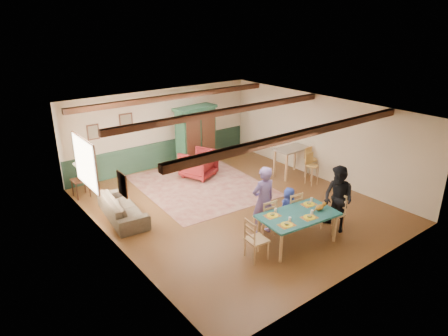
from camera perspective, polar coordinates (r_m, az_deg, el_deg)
floor at (r=11.32m, az=1.50°, el=-5.29°), size 8.00×8.00×0.00m
wall_back at (r=13.97m, az=-8.85°, el=5.58°), size 7.00×0.02×2.70m
wall_left at (r=9.15m, az=-15.77°, el=-3.43°), size 0.02×8.00×2.70m
wall_right at (r=13.17m, az=13.53°, el=4.28°), size 0.02×8.00×2.70m
ceiling at (r=10.40m, az=1.64°, el=8.16°), size 7.00×8.00×0.02m
wainscot_back at (r=14.22m, az=-8.61°, el=2.07°), size 6.95×0.03×0.90m
ceiling_beam_front at (r=8.82m, az=11.11°, el=4.79°), size 6.95×0.16×0.16m
ceiling_beam_mid at (r=10.73m, az=0.27°, el=8.07°), size 6.95×0.16×0.16m
ceiling_beam_back at (r=12.84m, az=-6.96°, el=10.09°), size 6.95×0.16×0.16m
window_left at (r=10.59m, az=-19.27°, el=0.70°), size 0.06×1.60×1.30m
picture_left_wall at (r=8.49m, az=-14.30°, el=-2.29°), size 0.04×0.42×0.52m
picture_back_a at (r=13.28m, az=-13.82°, el=6.42°), size 0.45×0.04×0.55m
picture_back_b at (r=12.94m, az=-18.19°, el=4.90°), size 0.38×0.04×0.48m
dining_table at (r=9.51m, az=10.43°, el=-8.55°), size 1.91×1.19×0.76m
dining_chair_far_left at (r=9.72m, az=5.83°, el=-6.93°), size 0.47×0.49×0.96m
dining_chair_far_right at (r=10.18m, az=9.48°, el=-5.76°), size 0.47×0.49×0.96m
dining_chair_end_left at (r=8.81m, az=4.71°, el=-10.04°), size 0.49×0.47×0.96m
dining_chair_end_right at (r=10.20m, az=15.39°, el=-6.21°), size 0.49×0.47×0.96m
person_man at (r=9.60m, az=5.63°, el=-4.69°), size 0.67×0.48×1.74m
person_woman at (r=10.12m, az=15.97°, el=-4.28°), size 0.71×0.87×1.66m
person_child at (r=10.22m, az=9.20°, el=-5.46°), size 0.53×0.37×1.01m
cat at (r=9.58m, az=13.51°, el=-5.42°), size 0.38×0.18×0.18m
place_setting_near_left at (r=8.81m, az=8.96°, el=-7.77°), size 0.43×0.34×0.11m
place_setting_near_center at (r=9.21m, az=12.11°, el=-6.66°), size 0.43×0.34×0.11m
place_setting_far_left at (r=9.15m, az=6.93°, el=-6.51°), size 0.43×0.34×0.11m
place_setting_far_right at (r=9.81m, az=12.06°, el=-4.85°), size 0.43×0.34×0.11m
area_rug at (r=12.57m, az=-3.31°, el=-2.48°), size 3.72×4.33×0.01m
armoire at (r=13.83m, az=-4.04°, el=4.42°), size 1.58×0.78×2.14m
armchair at (r=13.12m, az=-3.71°, el=0.64°), size 1.29×1.31×0.91m
sofa at (r=10.83m, az=-14.30°, el=-5.52°), size 1.03×2.12×0.60m
end_table at (r=12.44m, az=-19.75°, el=-2.69°), size 0.46×0.46×0.55m
table_lamp at (r=12.25m, az=-20.05°, el=-0.45°), size 0.29×0.29×0.50m
counter_table at (r=13.36m, az=9.52°, el=0.89°), size 1.17×0.71×0.96m
bar_stool_left at (r=12.78m, az=12.48°, el=-0.18°), size 0.36×0.39×1.00m
bar_stool_right at (r=13.31m, az=12.37°, el=0.71°), size 0.38×0.41×1.01m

